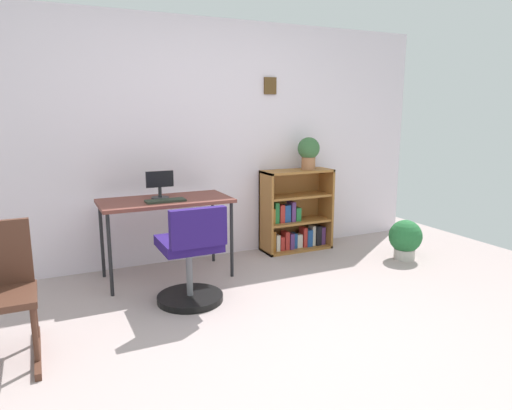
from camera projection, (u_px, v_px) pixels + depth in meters
name	position (u px, v px, depth m)	size (l,w,h in m)	color
ground_plane	(306.00, 351.00, 2.90)	(6.24, 6.24, 0.00)	#A79593
wall_back	(194.00, 142.00, 4.56)	(5.20, 0.12, 2.35)	silver
desk	(165.00, 205.00, 4.07)	(1.13, 0.57, 0.72)	brown
monitor	(160.00, 185.00, 4.06)	(0.24, 0.16, 0.24)	#262628
keyboard	(165.00, 201.00, 3.94)	(0.34, 0.13, 0.02)	#273024
office_chair	(191.00, 261.00, 3.55)	(0.52, 0.55, 0.80)	black
bookshelf_low	(294.00, 215.00, 4.98)	(0.76, 0.30, 0.87)	#9A622D
potted_plant_on_shelf	(309.00, 151.00, 4.86)	(0.23, 0.23, 0.34)	#9E6642
potted_plant_floor	(405.00, 238.00, 4.65)	(0.33, 0.33, 0.41)	#B7B2A8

